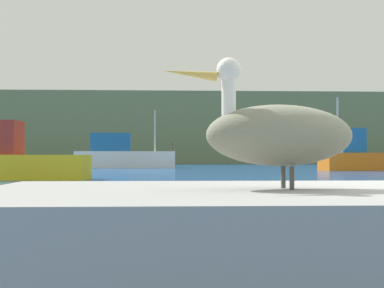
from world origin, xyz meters
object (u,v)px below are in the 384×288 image
object	(u,v)px
fishing_boat_white	(122,155)
fishing_boat_yellow	(10,160)
pelican	(278,133)
fishing_boat_orange	(357,156)

from	to	relation	value
fishing_boat_white	fishing_boat_yellow	bearing A→B (deg)	-99.15
pelican	fishing_boat_yellow	size ratio (longest dim) A/B	0.21
fishing_boat_yellow	fishing_boat_orange	world-z (taller)	fishing_boat_orange
pelican	fishing_boat_yellow	distance (m)	21.02
pelican	fishing_boat_white	bearing A→B (deg)	-90.92
fishing_boat_white	fishing_boat_orange	bearing A→B (deg)	-28.92
fishing_boat_orange	fishing_boat_yellow	bearing A→B (deg)	23.56
fishing_boat_yellow	fishing_boat_orange	xyz separation A→B (m)	(19.17, 13.35, 0.15)
pelican	fishing_boat_orange	size ratio (longest dim) A/B	0.22
pelican	fishing_boat_white	distance (m)	41.75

